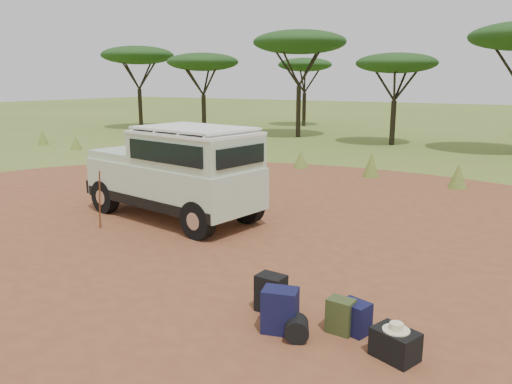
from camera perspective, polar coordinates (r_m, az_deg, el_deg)
The scene contains 13 objects.
ground at distance 10.63m, azimuth -2.36°, elevation -6.02°, with size 140.00×140.00×0.00m, color #557228.
dirt_clearing at distance 10.63m, azimuth -2.36°, elevation -6.00°, with size 23.00×23.00×0.01m, color brown.
grass_fringe at distance 18.16m, azimuth 13.24°, elevation 2.83°, with size 36.60×1.60×0.90m.
acacia_treeline at distance 28.64m, azimuth 22.21°, elevation 14.72°, with size 46.70×13.20×6.26m.
safari_vehicle at distance 12.46m, azimuth -9.02°, elevation 1.99°, with size 5.04×2.61×2.34m.
walking_staff at distance 12.01m, azimuth -17.43°, elevation -0.91°, with size 0.03×0.03×1.43m, color brown.
backpack_black at distance 7.62m, azimuth 1.72°, elevation -11.50°, with size 0.42×0.31×0.57m, color black.
backpack_navy at distance 7.05m, azimuth 2.77°, elevation -13.38°, with size 0.48×0.34×0.63m, color #13153C.
backpack_olive at distance 7.14m, azimuth 9.64°, elevation -13.80°, with size 0.35×0.26×0.49m, color #3D4821.
duffel_navy at distance 7.18m, azimuth 11.18°, elevation -13.89°, with size 0.40×0.30×0.45m, color #13153C.
hard_case at distance 6.72m, azimuth 15.62°, elevation -16.43°, with size 0.54×0.38×0.38m, color black.
stuff_sack at distance 6.93m, azimuth 4.67°, elevation -15.29°, with size 0.32×0.32×0.32m, color black.
safari_hat at distance 6.61m, azimuth 15.74°, elevation -14.70°, with size 0.34×0.34×0.10m.
Camera 1 is at (5.58, -8.38, 3.41)m, focal length 35.00 mm.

